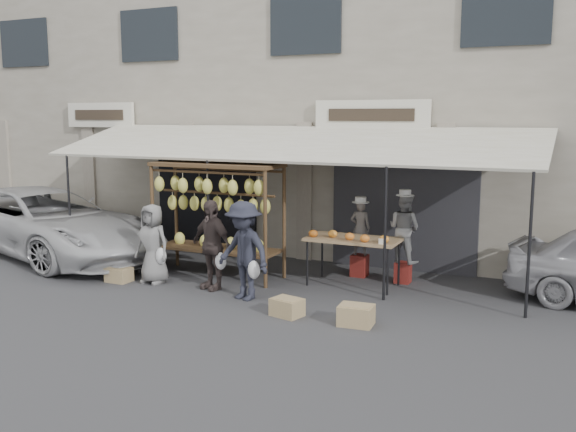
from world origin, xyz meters
name	(u,v)px	position (x,y,z in m)	size (l,w,h in m)	color
ground_plane	(224,300)	(0.00, 0.00, 0.00)	(90.00, 90.00, 0.00)	#2D2D30
shophouse	(352,95)	(0.00, 6.50, 3.65)	(24.00, 6.15, 7.30)	#A79F8F
awning	(281,144)	(0.01, 2.28, 2.57)	(10.00, 2.35, 2.92)	silver
banana_rack	(216,198)	(-0.95, 1.35, 1.57)	(2.60, 0.90, 2.24)	#513720
produce_table	(353,240)	(1.69, 1.81, 0.87)	(1.70, 0.90, 1.04)	#A07E5D
vendor_left	(360,228)	(1.59, 2.56, 0.97)	(0.39, 0.26, 1.08)	#625C59
vendor_right	(404,228)	(2.49, 2.43, 1.05)	(0.63, 0.49, 1.31)	gray
customer_left	(153,244)	(-1.79, 0.43, 0.75)	(0.73, 0.48, 1.50)	slate
customer_mid	(211,245)	(-0.56, 0.53, 0.82)	(0.96, 0.40, 1.64)	#433734
customer_right	(244,251)	(0.30, 0.20, 0.85)	(1.10, 0.63, 1.71)	#232530
stool_left	(360,265)	(1.59, 2.56, 0.21)	(0.30, 0.30, 0.43)	maroon
stool_right	(403,272)	(2.49, 2.43, 0.20)	(0.28, 0.28, 0.40)	maroon
crate_near_a	(287,307)	(1.37, -0.35, 0.14)	(0.47, 0.36, 0.28)	tan
crate_near_b	(356,315)	(2.51, -0.31, 0.15)	(0.51, 0.39, 0.31)	tan
crate_far	(119,275)	(-2.43, 0.21, 0.13)	(0.45, 0.34, 0.27)	tan
van	(42,205)	(-5.82, 1.67, 1.09)	(2.40, 5.21, 2.17)	silver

